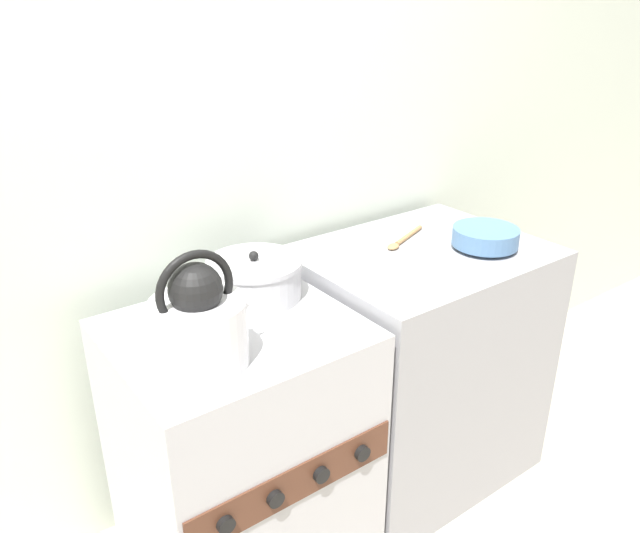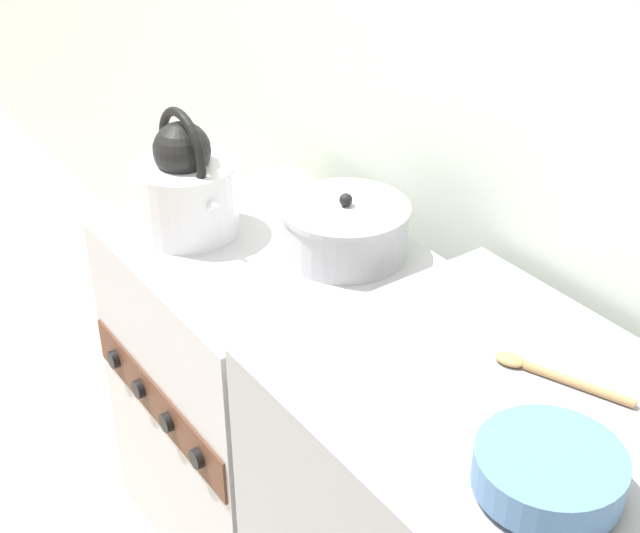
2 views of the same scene
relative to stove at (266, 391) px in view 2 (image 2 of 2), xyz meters
name	(u,v)px [view 2 (image 2 of 2)]	position (x,y,z in m)	size (l,w,h in m)	color
wall_back	(413,23)	(0.00, 0.41, 0.83)	(7.00, 0.06, 2.50)	silver
stove	(266,391)	(0.00, 0.00, 0.00)	(0.63, 0.59, 0.83)	#B2B2B7
kettle	(186,187)	(-0.14, -0.10, 0.53)	(0.28, 0.23, 0.29)	silver
cooking_pot	(345,230)	(0.14, 0.13, 0.47)	(0.27, 0.27, 0.14)	#B2B2B7
enamel_bowl	(549,471)	(0.89, -0.08, 0.49)	(0.21, 0.21, 0.07)	#4C729E
wooden_spoon	(552,375)	(0.72, 0.12, 0.46)	(0.23, 0.11, 0.02)	#A37A4C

